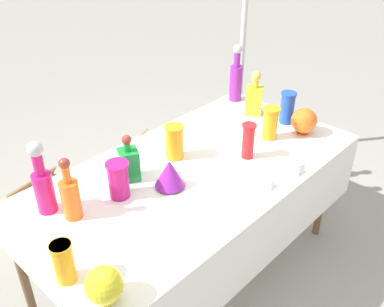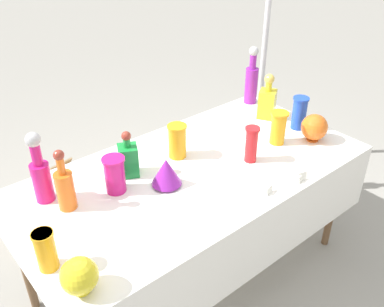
{
  "view_description": "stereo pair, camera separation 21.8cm",
  "coord_description": "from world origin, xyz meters",
  "px_view_note": "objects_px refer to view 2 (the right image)",
  "views": [
    {
      "loc": [
        -1.35,
        -1.28,
        2.01
      ],
      "look_at": [
        0.0,
        0.0,
        0.86
      ],
      "focal_mm": 40.0,
      "sensor_mm": 36.0,
      "label": 1
    },
    {
      "loc": [
        -1.19,
        -1.42,
        2.01
      ],
      "look_at": [
        0.0,
        0.0,
        0.86
      ],
      "focal_mm": 40.0,
      "sensor_mm": 36.0,
      "label": 2
    }
  ],
  "objects_px": {
    "slender_vase_0": "(177,140)",
    "slender_vase_5": "(299,112)",
    "square_decanter_1": "(128,158)",
    "canopy_pole": "(264,49)",
    "fluted_vase_0": "(166,172)",
    "cardboard_box_behind_left": "(155,171)",
    "slender_vase_4": "(278,127)",
    "square_decanter_0": "(267,101)",
    "round_bowl_1": "(79,276)",
    "slender_vase_3": "(251,143)",
    "slender_vase_1": "(115,174)",
    "tall_bottle_1": "(40,173)",
    "tall_bottle_0": "(65,187)",
    "round_bowl_0": "(314,127)",
    "tall_bottle_2": "(252,80)",
    "slender_vase_2": "(46,249)",
    "cardboard_box_behind_right": "(57,200)"
  },
  "relations": [
    {
      "from": "slender_vase_0",
      "to": "slender_vase_5",
      "type": "height_order",
      "value": "slender_vase_5"
    },
    {
      "from": "square_decanter_1",
      "to": "canopy_pole",
      "type": "height_order",
      "value": "canopy_pole"
    },
    {
      "from": "fluted_vase_0",
      "to": "cardboard_box_behind_left",
      "type": "relative_size",
      "value": 0.24
    },
    {
      "from": "slender_vase_4",
      "to": "square_decanter_0",
      "type": "bearing_deg",
      "value": 52.72
    },
    {
      "from": "round_bowl_1",
      "to": "canopy_pole",
      "type": "bearing_deg",
      "value": 26.08
    },
    {
      "from": "slender_vase_4",
      "to": "slender_vase_3",
      "type": "bearing_deg",
      "value": -172.41
    },
    {
      "from": "slender_vase_1",
      "to": "cardboard_box_behind_left",
      "type": "height_order",
      "value": "slender_vase_1"
    },
    {
      "from": "tall_bottle_1",
      "to": "round_bowl_1",
      "type": "height_order",
      "value": "tall_bottle_1"
    },
    {
      "from": "tall_bottle_0",
      "to": "round_bowl_0",
      "type": "xyz_separation_m",
      "value": [
        1.38,
        -0.34,
        -0.03
      ]
    },
    {
      "from": "tall_bottle_1",
      "to": "cardboard_box_behind_left",
      "type": "height_order",
      "value": "tall_bottle_1"
    },
    {
      "from": "tall_bottle_0",
      "to": "round_bowl_1",
      "type": "xyz_separation_m",
      "value": [
        -0.18,
        -0.48,
        -0.04
      ]
    },
    {
      "from": "tall_bottle_0",
      "to": "slender_vase_4",
      "type": "height_order",
      "value": "tall_bottle_0"
    },
    {
      "from": "tall_bottle_0",
      "to": "tall_bottle_1",
      "type": "bearing_deg",
      "value": 114.02
    },
    {
      "from": "tall_bottle_0",
      "to": "round_bowl_1",
      "type": "relative_size",
      "value": 2.07
    },
    {
      "from": "fluted_vase_0",
      "to": "slender_vase_3",
      "type": "bearing_deg",
      "value": -12.73
    },
    {
      "from": "tall_bottle_1",
      "to": "cardboard_box_behind_left",
      "type": "bearing_deg",
      "value": 30.22
    },
    {
      "from": "tall_bottle_0",
      "to": "square_decanter_0",
      "type": "bearing_deg",
      "value": 1.46
    },
    {
      "from": "slender_vase_3",
      "to": "slender_vase_5",
      "type": "xyz_separation_m",
      "value": [
        0.49,
        0.07,
        -0.0
      ]
    },
    {
      "from": "square_decanter_1",
      "to": "tall_bottle_2",
      "type": "bearing_deg",
      "value": 10.58
    },
    {
      "from": "slender_vase_4",
      "to": "canopy_pole",
      "type": "bearing_deg",
      "value": 46.68
    },
    {
      "from": "tall_bottle_0",
      "to": "slender_vase_0",
      "type": "distance_m",
      "value": 0.66
    },
    {
      "from": "slender_vase_2",
      "to": "round_bowl_1",
      "type": "bearing_deg",
      "value": -77.3
    },
    {
      "from": "tall_bottle_0",
      "to": "slender_vase_0",
      "type": "relative_size",
      "value": 1.62
    },
    {
      "from": "tall_bottle_1",
      "to": "cardboard_box_behind_left",
      "type": "distance_m",
      "value": 1.41
    },
    {
      "from": "tall_bottle_2",
      "to": "square_decanter_0",
      "type": "bearing_deg",
      "value": -111.05
    },
    {
      "from": "tall_bottle_0",
      "to": "slender_vase_5",
      "type": "height_order",
      "value": "tall_bottle_0"
    },
    {
      "from": "fluted_vase_0",
      "to": "cardboard_box_behind_right",
      "type": "distance_m",
      "value": 1.28
    },
    {
      "from": "square_decanter_1",
      "to": "cardboard_box_behind_right",
      "type": "xyz_separation_m",
      "value": [
        -0.11,
        0.85,
        -0.72
      ]
    },
    {
      "from": "tall_bottle_0",
      "to": "slender_vase_3",
      "type": "height_order",
      "value": "tall_bottle_0"
    },
    {
      "from": "square_decanter_1",
      "to": "fluted_vase_0",
      "type": "relative_size",
      "value": 1.65
    },
    {
      "from": "canopy_pole",
      "to": "slender_vase_5",
      "type": "bearing_deg",
      "value": -123.86
    },
    {
      "from": "tall_bottle_1",
      "to": "round_bowl_1",
      "type": "distance_m",
      "value": 0.62
    },
    {
      "from": "square_decanter_1",
      "to": "canopy_pole",
      "type": "relative_size",
      "value": 0.1
    },
    {
      "from": "tall_bottle_1",
      "to": "slender_vase_3",
      "type": "relative_size",
      "value": 1.79
    },
    {
      "from": "tall_bottle_2",
      "to": "canopy_pole",
      "type": "bearing_deg",
      "value": 33.35
    },
    {
      "from": "slender_vase_0",
      "to": "tall_bottle_2",
      "type": "bearing_deg",
      "value": 15.74
    },
    {
      "from": "square_decanter_0",
      "to": "slender_vase_4",
      "type": "height_order",
      "value": "square_decanter_0"
    },
    {
      "from": "slender_vase_2",
      "to": "canopy_pole",
      "type": "distance_m",
      "value": 2.31
    },
    {
      "from": "cardboard_box_behind_right",
      "to": "canopy_pole",
      "type": "xyz_separation_m",
      "value": [
        1.68,
        -0.35,
        0.84
      ]
    },
    {
      "from": "tall_bottle_0",
      "to": "slender_vase_5",
      "type": "bearing_deg",
      "value": -7.48
    },
    {
      "from": "tall_bottle_1",
      "to": "tall_bottle_2",
      "type": "bearing_deg",
      "value": 4.97
    },
    {
      "from": "fluted_vase_0",
      "to": "round_bowl_1",
      "type": "bearing_deg",
      "value": -152.68
    },
    {
      "from": "cardboard_box_behind_left",
      "to": "slender_vase_0",
      "type": "bearing_deg",
      "value": -114.08
    },
    {
      "from": "slender_vase_3",
      "to": "slender_vase_5",
      "type": "height_order",
      "value": "same"
    },
    {
      "from": "slender_vase_2",
      "to": "round_bowl_1",
      "type": "distance_m",
      "value": 0.19
    },
    {
      "from": "tall_bottle_1",
      "to": "round_bowl_0",
      "type": "relative_size",
      "value": 2.23
    },
    {
      "from": "slender_vase_2",
      "to": "slender_vase_3",
      "type": "bearing_deg",
      "value": 1.58
    },
    {
      "from": "round_bowl_1",
      "to": "canopy_pole",
      "type": "distance_m",
      "value": 2.35
    },
    {
      "from": "slender_vase_4",
      "to": "round_bowl_0",
      "type": "relative_size",
      "value": 1.2
    },
    {
      "from": "round_bowl_0",
      "to": "cardboard_box_behind_right",
      "type": "xyz_separation_m",
      "value": [
        -1.13,
        1.24,
        -0.71
      ]
    }
  ]
}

